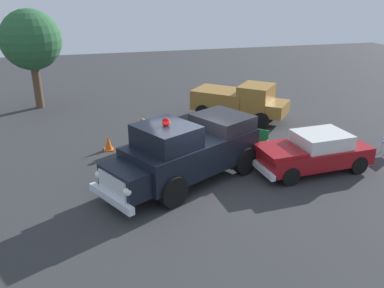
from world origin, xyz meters
TOP-DOWN VIEW (x-y plane):
  - ground_plane at (0.00, 0.00)m, footprint 60.00×60.00m
  - vintage_fire_truck at (0.66, 0.04)m, footprint 4.74×6.27m
  - classic_hot_rod at (0.37, -4.73)m, footprint 2.18×4.48m
  - parked_pickup at (6.88, -4.28)m, footprint 4.52×4.80m
  - lawn_chair_near_truck at (4.39, 1.09)m, footprint 0.61×0.61m
  - lawn_chair_by_car at (2.31, -3.55)m, footprint 0.69×0.69m
  - spectator_seated at (4.27, 1.06)m, footprint 0.61×0.50m
  - oak_tree_right at (11.78, 5.91)m, footprint 3.25×3.25m
  - traffic_cone at (4.35, 2.57)m, footprint 0.40×0.40m

SIDE VIEW (x-z plane):
  - ground_plane at x=0.00m, z-range 0.00..0.00m
  - traffic_cone at x=4.35m, z-range -0.01..0.63m
  - lawn_chair_near_truck at x=4.39m, z-range 0.08..1.10m
  - lawn_chair_by_car at x=2.31m, z-range 0.08..1.10m
  - spectator_seated at x=4.27m, z-range 0.05..1.34m
  - classic_hot_rod at x=0.37m, z-range 0.02..1.48m
  - parked_pickup at x=6.88m, z-range 0.04..1.94m
  - vintage_fire_truck at x=0.66m, z-range -0.10..2.49m
  - oak_tree_right at x=11.78m, z-range 1.04..6.44m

